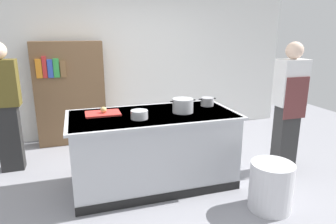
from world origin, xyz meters
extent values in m
plane|color=gray|center=(0.00, 0.00, 0.00)|extent=(10.00, 10.00, 0.00)
cube|color=white|center=(0.00, 2.10, 1.50)|extent=(6.40, 0.12, 3.00)
cube|color=#B7BABF|center=(0.00, 0.00, 0.45)|extent=(1.90, 0.90, 0.90)
cube|color=#B7BABF|center=(0.00, 0.00, 0.89)|extent=(1.98, 0.98, 0.03)
cube|color=black|center=(0.00, -0.46, 0.05)|extent=(1.90, 0.01, 0.10)
cube|color=red|center=(-0.57, 0.16, 0.91)|extent=(0.40, 0.28, 0.02)
sphere|color=tan|center=(-0.56, 0.14, 0.96)|extent=(0.07, 0.07, 0.07)
cylinder|color=#B7BABF|center=(0.36, -0.04, 0.98)|extent=(0.25, 0.25, 0.17)
cube|color=black|center=(0.22, -0.04, 1.04)|extent=(0.04, 0.02, 0.01)
cube|color=black|center=(0.50, -0.04, 1.04)|extent=(0.04, 0.02, 0.01)
cylinder|color=#99999E|center=(0.78, 0.17, 0.95)|extent=(0.17, 0.17, 0.11)
cube|color=black|center=(0.68, 0.17, 0.99)|extent=(0.04, 0.02, 0.01)
cube|color=black|center=(0.88, 0.17, 0.99)|extent=(0.04, 0.02, 0.01)
cylinder|color=#B7BABF|center=(-0.20, -0.16, 0.95)|extent=(0.19, 0.19, 0.10)
cylinder|color=silver|center=(1.04, -0.91, 0.26)|extent=(0.45, 0.45, 0.52)
cube|color=#303030|center=(1.82, -0.12, 0.45)|extent=(0.28, 0.20, 0.90)
cube|color=white|center=(1.82, -0.12, 1.20)|extent=(0.38, 0.24, 0.60)
sphere|color=beige|center=(1.82, -0.12, 1.61)|extent=(0.22, 0.22, 0.22)
cube|color=brown|center=(1.82, -0.25, 1.02)|extent=(0.34, 0.02, 0.54)
cube|color=#262626|center=(-1.75, 0.96, 0.45)|extent=(0.28, 0.20, 0.90)
cube|color=brown|center=(-1.75, 0.96, 1.20)|extent=(0.38, 0.24, 0.60)
cube|color=brown|center=(-0.94, 1.80, 0.85)|extent=(1.10, 0.28, 1.70)
cube|color=orange|center=(-1.37, 1.64, 1.30)|extent=(0.09, 0.03, 0.29)
cube|color=red|center=(-1.28, 1.64, 1.32)|extent=(0.06, 0.03, 0.33)
cube|color=#3351B7|center=(-1.20, 1.64, 1.29)|extent=(0.08, 0.03, 0.28)
cube|color=green|center=(-1.12, 1.64, 1.30)|extent=(0.09, 0.03, 0.29)
cube|color=brown|center=(-1.02, 1.64, 1.28)|extent=(0.09, 0.03, 0.25)
camera|label=1|loc=(-0.83, -3.24, 1.82)|focal=31.43mm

